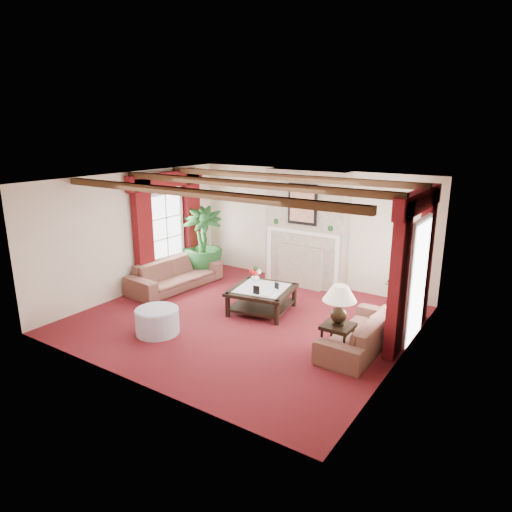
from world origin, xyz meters
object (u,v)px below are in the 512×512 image
Objects in this scene: sofa_right at (360,326)px; side_table at (337,341)px; potted_palm at (203,257)px; ottoman at (157,321)px; sofa_left at (175,269)px; coffee_table at (262,300)px.

sofa_right is 3.58× the size of side_table.
potted_palm is 3.38m from ottoman.
sofa_right is 2.57× the size of ottoman.
sofa_right is at bearing 69.59° from side_table.
sofa_left reaches higher than ottoman.
potted_palm is 3.47× the size of side_table.
sofa_left is 1.16× the size of sofa_right.
coffee_table is at bearing 62.11° from ottoman.
potted_palm is (-4.73, 1.56, 0.09)m from sofa_right.
side_table is 3.24m from ottoman.
sofa_left is 1.19× the size of potted_palm.
ottoman is (1.45, -3.04, -0.26)m from potted_palm.
sofa_left is 4.62m from side_table.
potted_palm is at bearing 145.32° from coffee_table.
sofa_right is 3.60m from ottoman.
coffee_table is (2.44, -0.07, -0.20)m from sofa_left.
sofa_right is at bearing -21.37° from coffee_table.
coffee_table is at bearing -86.97° from sofa_left.
sofa_right is 4.98m from potted_palm.
sofa_left reaches higher than coffee_table.
coffee_table is at bearing 155.41° from side_table.
side_table is 0.72× the size of ottoman.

